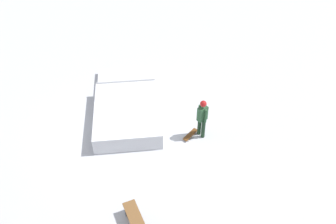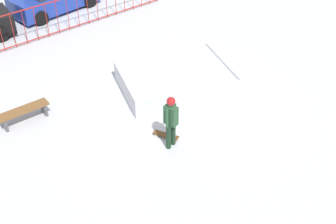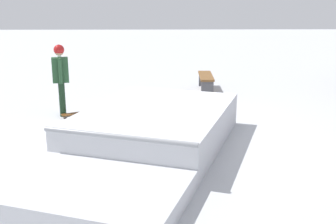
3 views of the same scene
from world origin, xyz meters
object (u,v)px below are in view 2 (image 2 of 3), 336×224
skater (171,119)px  skate_ramp (187,77)px  park_bench (24,112)px  skateboard (166,135)px

skater → skate_ramp: bearing=-62.8°
skater → park_bench: bearing=23.2°
skate_ramp → park_bench: 5.58m
skate_ramp → skater: 3.39m
skater → skateboard: bearing=-32.0°
park_bench → skate_ramp: bearing=-17.3°
skate_ramp → skater: bearing=-120.5°
skate_ramp → skateboard: (-2.39, -1.75, -0.24)m
skateboard → park_bench: (-2.93, 3.41, 0.28)m
park_bench → skateboard: bearing=-49.3°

